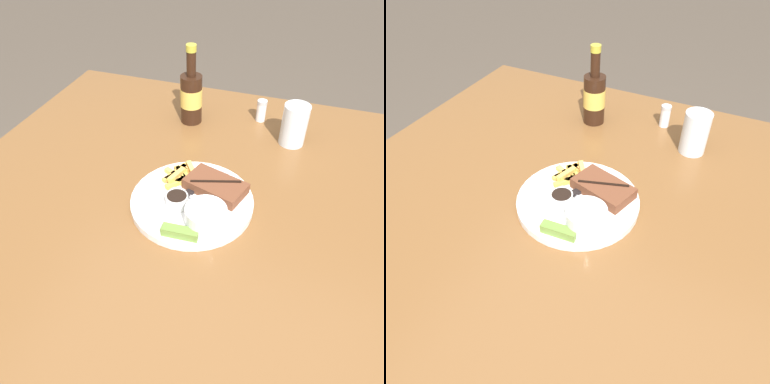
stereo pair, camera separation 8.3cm
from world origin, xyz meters
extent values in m
plane|color=#4C4238|center=(0.00, 0.00, 0.00)|extent=(12.00, 12.00, 0.00)
cube|color=brown|center=(0.00, 0.00, 0.71)|extent=(1.20, 1.15, 0.04)
cylinder|color=brown|center=(-0.54, 0.51, 0.35)|extent=(0.06, 0.06, 0.69)
cylinder|color=brown|center=(0.54, 0.51, 0.35)|extent=(0.06, 0.06, 0.69)
cylinder|color=white|center=(0.00, 0.00, 0.74)|extent=(0.28, 0.28, 0.01)
cylinder|color=white|center=(0.00, 0.00, 0.75)|extent=(0.28, 0.28, 0.00)
cube|color=brown|center=(0.04, 0.04, 0.76)|extent=(0.15, 0.11, 0.03)
cube|color=black|center=(0.04, 0.04, 0.78)|extent=(0.11, 0.04, 0.00)
cube|color=#F0A04D|center=(-0.04, 0.09, 0.76)|extent=(0.06, 0.03, 0.01)
cube|color=#E8B749|center=(-0.04, 0.07, 0.76)|extent=(0.06, 0.05, 0.01)
cube|color=gold|center=(-0.05, 0.03, 0.76)|extent=(0.04, 0.05, 0.01)
cube|color=#E4A955|center=(-0.03, 0.08, 0.77)|extent=(0.04, 0.05, 0.01)
cube|color=#F3B74E|center=(-0.05, 0.05, 0.77)|extent=(0.03, 0.06, 0.01)
cube|color=gold|center=(-0.03, 0.04, 0.76)|extent=(0.07, 0.02, 0.01)
cube|color=#EBB251|center=(-0.06, 0.06, 0.76)|extent=(0.07, 0.05, 0.01)
cube|color=#EDB149|center=(-0.06, 0.06, 0.76)|extent=(0.05, 0.06, 0.01)
cube|color=#EEB044|center=(-0.06, 0.07, 0.76)|extent=(0.04, 0.08, 0.01)
cube|color=#DFB94F|center=(-0.05, 0.06, 0.76)|extent=(0.06, 0.06, 0.01)
cylinder|color=white|center=(0.05, -0.07, 0.77)|extent=(0.09, 0.09, 0.05)
cylinder|color=beige|center=(0.05, -0.07, 0.79)|extent=(0.08, 0.08, 0.01)
cylinder|color=silver|center=(-0.02, -0.03, 0.77)|extent=(0.05, 0.05, 0.03)
cylinder|color=black|center=(-0.02, -0.03, 0.78)|extent=(0.04, 0.04, 0.01)
cube|color=olive|center=(0.01, -0.11, 0.76)|extent=(0.08, 0.03, 0.02)
cube|color=#B7B7BC|center=(-0.08, 0.03, 0.75)|extent=(0.10, 0.04, 0.00)
cube|color=#B7B7BC|center=(-0.02, 0.00, 0.75)|extent=(0.03, 0.01, 0.00)
cube|color=#B7B7BC|center=(-0.01, 0.00, 0.75)|extent=(0.03, 0.01, 0.00)
cube|color=#B7B7BC|center=(-0.01, 0.01, 0.75)|extent=(0.03, 0.01, 0.00)
cube|color=#B7B7BC|center=(0.02, 0.07, 0.75)|extent=(0.07, 0.10, 0.00)
cube|color=black|center=(-0.02, 0.00, 0.76)|extent=(0.04, 0.06, 0.01)
cylinder|color=black|center=(-0.12, 0.35, 0.80)|extent=(0.06, 0.06, 0.14)
cylinder|color=gold|center=(-0.12, 0.35, 0.81)|extent=(0.06, 0.06, 0.05)
cylinder|color=black|center=(-0.12, 0.35, 0.91)|extent=(0.03, 0.03, 0.07)
cylinder|color=gold|center=(-0.12, 0.35, 0.95)|extent=(0.03, 0.03, 0.02)
cylinder|color=silver|center=(0.18, 0.32, 0.79)|extent=(0.07, 0.07, 0.11)
cylinder|color=white|center=(0.08, 0.42, 0.76)|extent=(0.03, 0.03, 0.05)
cylinder|color=#B7B7BC|center=(0.08, 0.42, 0.79)|extent=(0.03, 0.03, 0.01)
camera|label=1|loc=(0.20, -0.59, 1.32)|focal=35.00mm
camera|label=2|loc=(0.27, -0.56, 1.32)|focal=35.00mm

